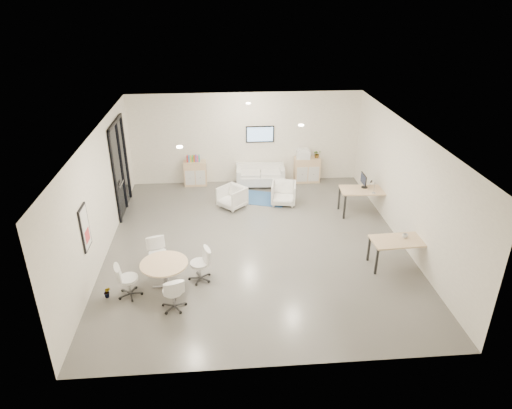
{
  "coord_description": "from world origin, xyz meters",
  "views": [
    {
      "loc": [
        -0.9,
        -10.81,
        6.44
      ],
      "look_at": [
        0.03,
        0.4,
        1.01
      ],
      "focal_mm": 32.0,
      "sensor_mm": 36.0,
      "label": 1
    }
  ],
  "objects_px": {
    "desk_front": "(401,243)",
    "round_table": "(164,266)",
    "desk_rear": "(365,192)",
    "loveseat": "(260,176)",
    "sideboard_right": "(307,170)",
    "armchair_left": "(232,196)",
    "sideboard_left": "(195,173)",
    "armchair_right": "(284,192)"
  },
  "relations": [
    {
      "from": "sideboard_right",
      "to": "armchair_left",
      "type": "distance_m",
      "value": 3.34
    },
    {
      "from": "sideboard_left",
      "to": "armchair_right",
      "type": "xyz_separation_m",
      "value": [
        2.9,
        -1.78,
        -0.04
      ]
    },
    {
      "from": "sideboard_left",
      "to": "armchair_left",
      "type": "bearing_deg",
      "value": -57.1
    },
    {
      "from": "armchair_right",
      "to": "desk_rear",
      "type": "bearing_deg",
      "value": -9.68
    },
    {
      "from": "armchair_right",
      "to": "armchair_left",
      "type": "bearing_deg",
      "value": -165.39
    },
    {
      "from": "armchair_left",
      "to": "round_table",
      "type": "height_order",
      "value": "armchair_left"
    },
    {
      "from": "armchair_left",
      "to": "desk_front",
      "type": "bearing_deg",
      "value": 3.23
    },
    {
      "from": "sideboard_left",
      "to": "sideboard_right",
      "type": "bearing_deg",
      "value": -0.23
    },
    {
      "from": "armchair_left",
      "to": "desk_front",
      "type": "xyz_separation_m",
      "value": [
        4.06,
        -3.75,
        0.3
      ]
    },
    {
      "from": "armchair_right",
      "to": "round_table",
      "type": "height_order",
      "value": "armchair_right"
    },
    {
      "from": "sideboard_left",
      "to": "sideboard_right",
      "type": "distance_m",
      "value": 3.99
    },
    {
      "from": "desk_rear",
      "to": "loveseat",
      "type": "bearing_deg",
      "value": 144.73
    },
    {
      "from": "round_table",
      "to": "sideboard_left",
      "type": "bearing_deg",
      "value": 85.53
    },
    {
      "from": "armchair_right",
      "to": "round_table",
      "type": "distance_m",
      "value": 5.48
    },
    {
      "from": "sideboard_left",
      "to": "loveseat",
      "type": "bearing_deg",
      "value": -4.86
    },
    {
      "from": "sideboard_right",
      "to": "armchair_right",
      "type": "height_order",
      "value": "sideboard_right"
    },
    {
      "from": "armchair_right",
      "to": "desk_front",
      "type": "relative_size",
      "value": 0.53
    },
    {
      "from": "desk_rear",
      "to": "round_table",
      "type": "xyz_separation_m",
      "value": [
        -5.78,
        -3.43,
        -0.13
      ]
    },
    {
      "from": "armchair_right",
      "to": "round_table",
      "type": "relative_size",
      "value": 0.71
    },
    {
      "from": "desk_front",
      "to": "sideboard_right",
      "type": "bearing_deg",
      "value": 100.02
    },
    {
      "from": "sideboard_right",
      "to": "loveseat",
      "type": "distance_m",
      "value": 1.71
    },
    {
      "from": "sideboard_right",
      "to": "loveseat",
      "type": "height_order",
      "value": "sideboard_right"
    },
    {
      "from": "sideboard_left",
      "to": "sideboard_right",
      "type": "height_order",
      "value": "sideboard_right"
    },
    {
      "from": "armchair_left",
      "to": "armchair_right",
      "type": "xyz_separation_m",
      "value": [
        1.67,
        0.12,
        0.02
      ]
    },
    {
      "from": "armchair_right",
      "to": "desk_front",
      "type": "distance_m",
      "value": 4.55
    },
    {
      "from": "loveseat",
      "to": "sideboard_left",
      "type": "bearing_deg",
      "value": 179.07
    },
    {
      "from": "sideboard_left",
      "to": "round_table",
      "type": "relative_size",
      "value": 0.8
    },
    {
      "from": "loveseat",
      "to": "armchair_left",
      "type": "distance_m",
      "value": 2.01
    },
    {
      "from": "sideboard_right",
      "to": "armchair_right",
      "type": "bearing_deg",
      "value": -121.6
    },
    {
      "from": "loveseat",
      "to": "armchair_right",
      "type": "xyz_separation_m",
      "value": [
        0.61,
        -1.58,
        0.05
      ]
    },
    {
      "from": "sideboard_right",
      "to": "armchair_left",
      "type": "bearing_deg",
      "value": -145.66
    },
    {
      "from": "sideboard_right",
      "to": "loveseat",
      "type": "relative_size",
      "value": 0.52
    },
    {
      "from": "armchair_right",
      "to": "loveseat",
      "type": "bearing_deg",
      "value": 121.53
    },
    {
      "from": "desk_front",
      "to": "round_table",
      "type": "relative_size",
      "value": 1.35
    },
    {
      "from": "loveseat",
      "to": "armchair_left",
      "type": "relative_size",
      "value": 2.29
    },
    {
      "from": "sideboard_left",
      "to": "desk_front",
      "type": "bearing_deg",
      "value": -46.91
    },
    {
      "from": "sideboard_right",
      "to": "desk_rear",
      "type": "height_order",
      "value": "sideboard_right"
    },
    {
      "from": "sideboard_right",
      "to": "desk_front",
      "type": "height_order",
      "value": "sideboard_right"
    },
    {
      "from": "desk_front",
      "to": "desk_rear",
      "type": "bearing_deg",
      "value": 86.73
    },
    {
      "from": "desk_front",
      "to": "round_table",
      "type": "xyz_separation_m",
      "value": [
        -5.76,
        -0.44,
        -0.09
      ]
    },
    {
      "from": "sideboard_right",
      "to": "armchair_right",
      "type": "xyz_separation_m",
      "value": [
        -1.08,
        -1.76,
        -0.06
      ]
    },
    {
      "from": "loveseat",
      "to": "desk_rear",
      "type": "relative_size",
      "value": 1.09
    }
  ]
}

